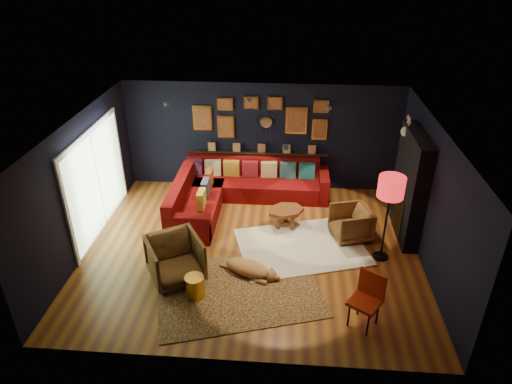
# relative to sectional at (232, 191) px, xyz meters

# --- Properties ---
(floor) EXTENTS (6.50, 6.50, 0.00)m
(floor) POSITION_rel_sectional_xyz_m (0.61, -1.81, -0.32)
(floor) COLOR #995C1E
(floor) RESTS_ON ground
(room_walls) EXTENTS (6.50, 6.50, 6.50)m
(room_walls) POSITION_rel_sectional_xyz_m (0.61, -1.81, 1.27)
(room_walls) COLOR black
(room_walls) RESTS_ON ground
(sectional) EXTENTS (3.41, 2.69, 0.86)m
(sectional) POSITION_rel_sectional_xyz_m (0.00, 0.00, 0.00)
(sectional) COLOR maroon
(sectional) RESTS_ON ground
(ledge) EXTENTS (3.20, 0.12, 0.04)m
(ledge) POSITION_rel_sectional_xyz_m (0.61, 0.87, 0.60)
(ledge) COLOR black
(ledge) RESTS_ON room_walls
(gallery_wall) EXTENTS (3.15, 0.04, 1.02)m
(gallery_wall) POSITION_rel_sectional_xyz_m (0.60, 0.91, 1.48)
(gallery_wall) COLOR gold
(gallery_wall) RESTS_ON room_walls
(sunburst_mirror) EXTENTS (0.47, 0.16, 0.47)m
(sunburst_mirror) POSITION_rel_sectional_xyz_m (0.71, 0.91, 1.38)
(sunburst_mirror) COLOR silver
(sunburst_mirror) RESTS_ON room_walls
(fireplace) EXTENTS (0.31, 1.60, 2.20)m
(fireplace) POSITION_rel_sectional_xyz_m (3.71, -0.91, 0.70)
(fireplace) COLOR black
(fireplace) RESTS_ON ground
(deer_head) EXTENTS (0.50, 0.28, 0.45)m
(deer_head) POSITION_rel_sectional_xyz_m (3.75, -0.41, 1.73)
(deer_head) COLOR white
(deer_head) RESTS_ON fireplace
(sliding_door) EXTENTS (0.06, 2.80, 2.20)m
(sliding_door) POSITION_rel_sectional_xyz_m (-2.60, -1.21, 0.78)
(sliding_door) COLOR white
(sliding_door) RESTS_ON ground
(ceiling_spots) EXTENTS (3.30, 2.50, 0.06)m
(ceiling_spots) POSITION_rel_sectional_xyz_m (0.61, -1.01, 2.24)
(ceiling_spots) COLOR black
(ceiling_spots) RESTS_ON room_walls
(shag_rug) EXTENTS (2.86, 2.42, 0.03)m
(shag_rug) POSITION_rel_sectional_xyz_m (1.59, -1.65, -0.31)
(shag_rug) COLOR beige
(shag_rug) RESTS_ON ground
(leopard_rug) EXTENTS (3.26, 2.72, 0.02)m
(leopard_rug) POSITION_rel_sectional_xyz_m (0.47, -3.02, -0.31)
(leopard_rug) COLOR #B4824A
(leopard_rug) RESTS_ON ground
(coffee_table) EXTENTS (0.96, 0.84, 0.40)m
(coffee_table) POSITION_rel_sectional_xyz_m (1.25, -0.90, 0.03)
(coffee_table) COLOR brown
(coffee_table) RESTS_ON shag_rug
(pouf) EXTENTS (0.50, 0.50, 0.33)m
(pouf) POSITION_rel_sectional_xyz_m (-0.69, -0.31, -0.13)
(pouf) COLOR maroon
(pouf) RESTS_ON shag_rug
(armchair_left) EXTENTS (1.19, 1.17, 0.92)m
(armchair_left) POSITION_rel_sectional_xyz_m (-0.67, -2.77, 0.14)
(armchair_left) COLOR #A66A31
(armchair_left) RESTS_ON ground
(armchair_right) EXTENTS (0.85, 0.88, 0.75)m
(armchair_right) POSITION_rel_sectional_xyz_m (2.59, -1.21, 0.05)
(armchair_right) COLOR #A66A31
(armchair_right) RESTS_ON ground
(gold_stool) EXTENTS (0.33, 0.33, 0.42)m
(gold_stool) POSITION_rel_sectional_xyz_m (-0.24, -3.24, -0.11)
(gold_stool) COLOR gold
(gold_stool) RESTS_ON ground
(orange_chair) EXTENTS (0.61, 0.61, 0.93)m
(orange_chair) POSITION_rel_sectional_xyz_m (2.58, -3.62, 0.23)
(orange_chair) COLOR black
(orange_chair) RESTS_ON ground
(floor_lamp) EXTENTS (0.48, 0.48, 1.74)m
(floor_lamp) POSITION_rel_sectional_xyz_m (3.11, -1.86, 1.15)
(floor_lamp) COLOR black
(floor_lamp) RESTS_ON ground
(dog) EXTENTS (1.32, 0.99, 0.38)m
(dog) POSITION_rel_sectional_xyz_m (0.60, -2.58, -0.12)
(dog) COLOR #BE8648
(dog) RESTS_ON leopard_rug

